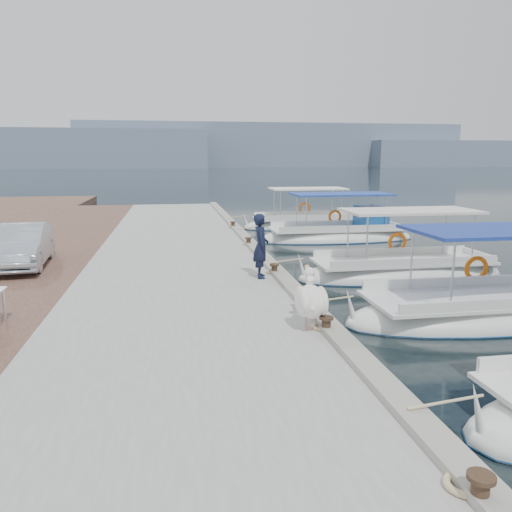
{
  "coord_description": "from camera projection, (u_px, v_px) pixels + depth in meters",
  "views": [
    {
      "loc": [
        -3.25,
        -12.43,
        3.86
      ],
      "look_at": [
        -1.0,
        0.89,
        1.2
      ],
      "focal_mm": 35.0,
      "sensor_mm": 36.0,
      "label": 1
    }
  ],
  "objects": [
    {
      "name": "fishing_caique_e",
      "position": [
        304.0,
        226.0,
        28.0
      ],
      "size": [
        6.92,
        2.28,
        2.83
      ],
      "color": "silver",
      "rests_on": "ground"
    },
    {
      "name": "fisherman",
      "position": [
        261.0,
        246.0,
        14.1
      ],
      "size": [
        0.49,
        0.7,
        1.83
      ],
      "primitive_type": "imported",
      "rotation": [
        0.0,
        0.0,
        1.49
      ],
      "color": "black",
      "rests_on": "concrete_quay"
    },
    {
      "name": "fishing_caique_d",
      "position": [
        338.0,
        236.0,
        23.8
      ],
      "size": [
        7.68,
        2.41,
        2.83
      ],
      "color": "silver",
      "rests_on": "ground"
    },
    {
      "name": "fishing_caique_b",
      "position": [
        491.0,
        314.0,
        12.11
      ],
      "size": [
        7.48,
        2.55,
        2.83
      ],
      "color": "silver",
      "rests_on": "ground"
    },
    {
      "name": "parked_car",
      "position": [
        22.0,
        246.0,
        15.59
      ],
      "size": [
        1.75,
        4.12,
        1.32
      ],
      "primitive_type": "imported",
      "rotation": [
        0.0,
        0.0,
        0.09
      ],
      "color": "#B0BDC9",
      "rests_on": "cobblestone_strip"
    },
    {
      "name": "mooring_bollards",
      "position": [
        274.0,
        268.0,
        14.56
      ],
      "size": [
        0.28,
        20.28,
        0.33
      ],
      "color": "black",
      "rests_on": "concrete_quay"
    },
    {
      "name": "quay_curb",
      "position": [
        258.0,
        251.0,
        17.99
      ],
      "size": [
        0.44,
        40.0,
        0.12
      ],
      "primitive_type": "cube",
      "color": "gray",
      "rests_on": "concrete_quay"
    },
    {
      "name": "cobblestone_strip",
      "position": [
        31.0,
        267.0,
        16.78
      ],
      "size": [
        4.0,
        40.0,
        0.5
      ],
      "primitive_type": "cube",
      "color": "#4C3128",
      "rests_on": "ground"
    },
    {
      "name": "pelican",
      "position": [
        311.0,
        300.0,
        9.86
      ],
      "size": [
        0.66,
        1.53,
        1.18
      ],
      "color": "tan",
      "rests_on": "concrete_quay"
    },
    {
      "name": "fishing_caique_c",
      "position": [
        402.0,
        274.0,
        16.36
      ],
      "size": [
        7.07,
        2.26,
        2.83
      ],
      "color": "silver",
      "rests_on": "ground"
    },
    {
      "name": "distant_hills",
      "position": [
        249.0,
        149.0,
        211.6
      ],
      "size": [
        330.0,
        60.0,
        18.0
      ],
      "color": "slate",
      "rests_on": "ground"
    },
    {
      "name": "concrete_quay",
      "position": [
        181.0,
        262.0,
        17.6
      ],
      "size": [
        6.0,
        40.0,
        0.5
      ],
      "primitive_type": "cube",
      "color": "gray",
      "rests_on": "ground"
    },
    {
      "name": "ground",
      "position": [
        298.0,
        305.0,
        13.3
      ],
      "size": [
        400.0,
        400.0,
        0.0
      ],
      "primitive_type": "plane",
      "color": "black",
      "rests_on": "ground"
    }
  ]
}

